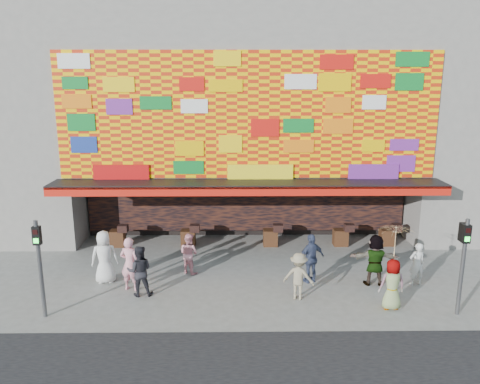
% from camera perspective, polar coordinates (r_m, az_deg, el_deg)
% --- Properties ---
extents(ground, '(90.00, 90.00, 0.00)m').
position_cam_1_polar(ground, '(15.89, 1.29, -12.21)').
color(ground, slate).
rests_on(ground, ground).
extents(shop_building, '(15.20, 9.40, 10.00)m').
position_cam_1_polar(shop_building, '(22.55, 0.65, 9.27)').
color(shop_building, gray).
rests_on(shop_building, ground).
extents(signal_left, '(0.22, 0.20, 3.00)m').
position_cam_1_polar(signal_left, '(14.89, -23.28, -7.40)').
color(signal_left, '#59595B').
rests_on(signal_left, ground).
extents(signal_right, '(0.22, 0.20, 3.00)m').
position_cam_1_polar(signal_right, '(15.31, 25.60, -7.07)').
color(signal_right, '#59595B').
rests_on(signal_right, ground).
extents(ped_a, '(1.02, 0.79, 1.86)m').
position_cam_1_polar(ped_a, '(16.98, -16.19, -7.62)').
color(ped_a, silver).
rests_on(ped_a, ground).
extents(ped_b, '(0.76, 0.58, 1.85)m').
position_cam_1_polar(ped_b, '(16.18, -13.28, -8.53)').
color(ped_b, pink).
rests_on(ped_b, ground).
extents(ped_c, '(0.89, 0.73, 1.69)m').
position_cam_1_polar(ped_c, '(15.76, -12.16, -9.38)').
color(ped_c, '#232328').
rests_on(ped_c, ground).
extents(ped_d, '(1.13, 0.86, 1.54)m').
position_cam_1_polar(ped_d, '(15.33, 7.16, -10.14)').
color(ped_d, gray).
rests_on(ped_d, ground).
extents(ped_e, '(1.11, 0.84, 1.75)m').
position_cam_1_polar(ped_e, '(16.54, 8.67, -7.99)').
color(ped_e, '#363F5F').
rests_on(ped_e, ground).
extents(ped_f, '(1.70, 0.64, 1.80)m').
position_cam_1_polar(ped_f, '(16.80, 16.13, -7.96)').
color(ped_f, gray).
rests_on(ped_f, ground).
extents(ped_g, '(0.81, 0.55, 1.60)m').
position_cam_1_polar(ped_g, '(15.30, 18.06, -10.66)').
color(ped_g, gray).
rests_on(ped_g, ground).
extents(ped_h, '(0.60, 0.45, 1.51)m').
position_cam_1_polar(ped_h, '(17.30, 20.74, -8.20)').
color(ped_h, silver).
rests_on(ped_h, ground).
extents(ped_i, '(0.92, 0.88, 1.50)m').
position_cam_1_polar(ped_i, '(17.26, -6.25, -7.44)').
color(ped_i, pink).
rests_on(ped_i, ground).
extents(parasol, '(1.23, 1.24, 1.93)m').
position_cam_1_polar(parasol, '(14.80, 18.45, -5.73)').
color(parasol, '#FED7A0').
rests_on(parasol, ground).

